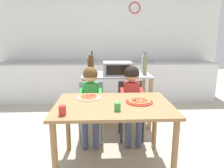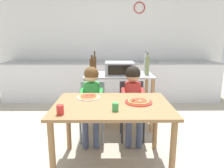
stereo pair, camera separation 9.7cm
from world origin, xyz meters
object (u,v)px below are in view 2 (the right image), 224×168
object	(u,v)px
bottle_dark_olive_oil	(145,63)
dining_chair_right	(132,106)
child_in_green_shirt	(91,95)
child_in_red_shirt	(133,94)
dining_table	(112,113)
bottle_brown_beer	(92,67)
kitchen_island_cart	(119,91)
toaster_oven	(120,68)
drinking_cup_green	(115,107)
pizza_plate_white	(89,97)
bottle_clear_vinegar	(147,65)
pizza_plate_red_rimmed	(139,102)
drinking_cup_red	(60,110)
dining_chair_left	(92,106)
bottle_slim_sauce	(95,64)

from	to	relation	value
bottle_dark_olive_oil	dining_chair_right	world-z (taller)	bottle_dark_olive_oil
child_in_green_shirt	child_in_red_shirt	size ratio (longest dim) A/B	0.99
dining_table	dining_chair_right	size ratio (longest dim) A/B	1.54
bottle_brown_beer	child_in_green_shirt	bearing A→B (deg)	-86.71
kitchen_island_cart	toaster_oven	world-z (taller)	toaster_oven
drinking_cup_green	pizza_plate_white	bearing A→B (deg)	124.79
child_in_red_shirt	pizza_plate_white	xyz separation A→B (m)	(-0.56, -0.39, 0.07)
dining_table	child_in_red_shirt	bearing A→B (deg)	64.62
bottle_clear_vinegar	dining_table	xyz separation A→B (m)	(-0.56, -1.13, -0.36)
bottle_clear_vinegar	child_in_green_shirt	distance (m)	1.05
dining_table	pizza_plate_red_rimmed	world-z (taller)	pizza_plate_red_rimmed
pizza_plate_white	drinking_cup_red	size ratio (longest dim) A/B	2.93
dining_chair_left	bottle_clear_vinegar	bearing A→B (deg)	26.72
bottle_brown_beer	child_in_red_shirt	world-z (taller)	bottle_brown_beer
toaster_oven	dining_table	size ratio (longest dim) A/B	0.37
toaster_oven	bottle_brown_beer	xyz separation A→B (m)	(-0.43, -0.11, 0.04)
bottle_slim_sauce	drinking_cup_green	bearing A→B (deg)	-78.86
bottle_clear_vinegar	bottle_slim_sauce	bearing A→B (deg)	164.94
kitchen_island_cart	bottle_brown_beer	distance (m)	0.60
bottle_slim_sauce	pizza_plate_white	world-z (taller)	bottle_slim_sauce
bottle_slim_sauce	child_in_green_shirt	xyz separation A→B (m)	(0.00, -0.77, -0.33)
toaster_oven	dining_chair_left	xyz separation A→B (m)	(-0.40, -0.48, -0.48)
bottle_slim_sauce	child_in_green_shirt	size ratio (longest dim) A/B	0.34
bottle_clear_vinegar	bottle_slim_sauce	size ratio (longest dim) A/B	0.97
toaster_oven	dining_chair_left	bearing A→B (deg)	-130.36
child_in_green_shirt	bottle_brown_beer	bearing A→B (deg)	93.29
toaster_oven	pizza_plate_red_rimmed	xyz separation A→B (m)	(0.16, -1.14, -0.20)
bottle_clear_vinegar	bottle_brown_beer	bearing A→B (deg)	-176.18
dining_chair_right	drinking_cup_green	size ratio (longest dim) A/B	10.01
toaster_oven	bottle_dark_olive_oil	xyz separation A→B (m)	(0.44, 0.19, 0.05)
bottle_dark_olive_oil	bottle_clear_vinegar	bearing A→B (deg)	-92.76
toaster_oven	dining_chair_left	size ratio (longest dim) A/B	0.56
bottle_clear_vinegar	dining_table	bearing A→B (deg)	-116.44
pizza_plate_red_rimmed	child_in_green_shirt	bearing A→B (deg)	135.63
drinking_cup_red	kitchen_island_cart	bearing A→B (deg)	68.30
drinking_cup_green	child_in_red_shirt	bearing A→B (deg)	72.55
kitchen_island_cart	bottle_slim_sauce	distance (m)	0.60
pizza_plate_white	dining_chair_right	bearing A→B (deg)	41.66
toaster_oven	bottle_brown_beer	world-z (taller)	bottle_brown_beer
toaster_oven	pizza_plate_red_rimmed	world-z (taller)	toaster_oven
bottle_brown_beer	kitchen_island_cart	bearing A→B (deg)	16.56
bottle_clear_vinegar	child_in_green_shirt	bearing A→B (deg)	-147.21
drinking_cup_green	bottle_dark_olive_oil	bearing A→B (deg)	71.10
kitchen_island_cart	pizza_plate_white	world-z (taller)	kitchen_island_cart
bottle_dark_olive_oil	drinking_cup_green	world-z (taller)	bottle_dark_olive_oil
dining_chair_right	drinking_cup_red	bearing A→B (deg)	-126.82
kitchen_island_cart	bottle_brown_beer	bearing A→B (deg)	-163.44
bottle_brown_beer	pizza_plate_white	world-z (taller)	bottle_brown_beer
bottle_dark_olive_oil	dining_chair_right	bearing A→B (deg)	-113.72
pizza_plate_red_rimmed	drinking_cup_green	xyz separation A→B (m)	(-0.26, -0.26, 0.03)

